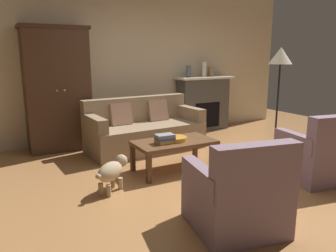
% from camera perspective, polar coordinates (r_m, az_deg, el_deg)
% --- Properties ---
extents(ground_plane, '(9.60, 9.60, 0.00)m').
position_cam_1_polar(ground_plane, '(4.44, 6.16, -8.53)').
color(ground_plane, '#B27A47').
extents(back_wall, '(7.20, 0.10, 2.80)m').
position_cam_1_polar(back_wall, '(6.41, -6.79, 10.66)').
color(back_wall, beige).
rests_on(back_wall, ground).
extents(fireplace, '(1.26, 0.48, 1.12)m').
position_cam_1_polar(fireplace, '(7.00, 6.07, 3.97)').
color(fireplace, '#4C4947').
rests_on(fireplace, ground).
extents(armoire, '(1.06, 0.57, 2.02)m').
position_cam_1_polar(armoire, '(5.73, -18.60, 6.05)').
color(armoire, '#472D1E').
rests_on(armoire, ground).
extents(couch, '(1.96, 0.96, 0.86)m').
position_cam_1_polar(couch, '(5.55, -4.18, -0.82)').
color(couch, '#937A5B').
rests_on(couch, ground).
extents(coffee_table, '(1.10, 0.60, 0.42)m').
position_cam_1_polar(coffee_table, '(4.51, 1.10, -3.24)').
color(coffee_table, brown).
rests_on(coffee_table, ground).
extents(fruit_bowl, '(0.31, 0.31, 0.06)m').
position_cam_1_polar(fruit_bowl, '(4.49, 1.31, -2.21)').
color(fruit_bowl, orange).
rests_on(fruit_bowl, coffee_table).
extents(book_stack, '(0.26, 0.19, 0.12)m').
position_cam_1_polar(book_stack, '(4.36, -0.55, -2.22)').
color(book_stack, gold).
rests_on(book_stack, coffee_table).
extents(mantel_vase_slate, '(0.10, 0.10, 0.24)m').
position_cam_1_polar(mantel_vase_slate, '(6.71, 3.57, 9.41)').
color(mantel_vase_slate, '#565B66').
rests_on(mantel_vase_slate, fireplace).
extents(mantel_vase_cream, '(0.10, 0.10, 0.30)m').
position_cam_1_polar(mantel_vase_cream, '(6.91, 6.28, 9.70)').
color(mantel_vase_cream, beige).
rests_on(mantel_vase_cream, fireplace).
extents(mantel_vase_bronze, '(0.12, 0.12, 0.21)m').
position_cam_1_polar(mantel_vase_bronze, '(7.02, 7.50, 9.33)').
color(mantel_vase_bronze, olive).
rests_on(mantel_vase_bronze, fireplace).
extents(armchair_near_left, '(0.89, 0.89, 0.88)m').
position_cam_1_polar(armchair_near_left, '(3.09, 11.96, -11.98)').
color(armchair_near_left, gray).
rests_on(armchair_near_left, ground).
extents(armchair_near_right, '(0.89, 0.90, 0.88)m').
position_cam_1_polar(armchair_near_right, '(4.60, 24.64, -4.73)').
color(armchair_near_right, gray).
rests_on(armchair_near_right, ground).
extents(floor_lamp, '(0.36, 0.36, 1.68)m').
position_cam_1_polar(floor_lamp, '(5.52, 18.87, 10.44)').
color(floor_lamp, black).
rests_on(floor_lamp, ground).
extents(dog, '(0.49, 0.42, 0.39)m').
position_cam_1_polar(dog, '(3.92, -9.69, -7.69)').
color(dog, tan).
rests_on(dog, ground).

